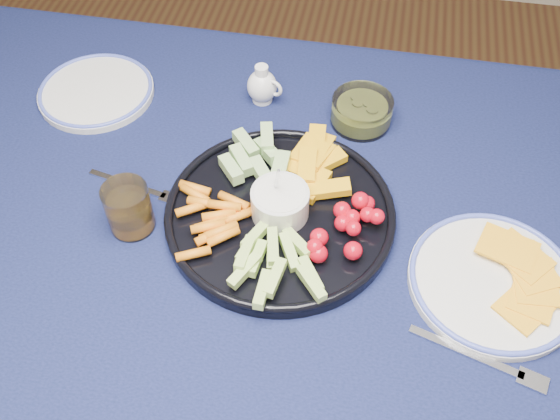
% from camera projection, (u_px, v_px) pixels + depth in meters
% --- Properties ---
extents(dining_table, '(1.67, 1.07, 0.75)m').
position_uv_depth(dining_table, '(300.00, 283.00, 1.03)').
color(dining_table, '#53321B').
rests_on(dining_table, ground).
extents(crudite_platter, '(0.37, 0.37, 0.12)m').
position_uv_depth(crudite_platter, '(279.00, 210.00, 0.99)').
color(crudite_platter, black).
rests_on(crudite_platter, dining_table).
extents(creamer_pitcher, '(0.07, 0.06, 0.08)m').
position_uv_depth(creamer_pitcher, '(262.00, 86.00, 1.16)').
color(creamer_pitcher, white).
rests_on(creamer_pitcher, dining_table).
extents(pickle_bowl, '(0.11, 0.11, 0.05)m').
position_uv_depth(pickle_bowl, '(361.00, 112.00, 1.13)').
color(pickle_bowl, silver).
rests_on(pickle_bowl, dining_table).
extents(cheese_plate, '(0.25, 0.25, 0.03)m').
position_uv_depth(cheese_plate, '(494.00, 280.00, 0.91)').
color(cheese_plate, silver).
rests_on(cheese_plate, dining_table).
extents(juice_tumbler, '(0.07, 0.07, 0.08)m').
position_uv_depth(juice_tumbler, '(129.00, 210.00, 0.97)').
color(juice_tumbler, silver).
rests_on(juice_tumbler, dining_table).
extents(fork_left, '(0.17, 0.05, 0.00)m').
position_uv_depth(fork_left, '(143.00, 189.00, 1.04)').
color(fork_left, silver).
rests_on(fork_left, dining_table).
extents(fork_right, '(0.19, 0.07, 0.00)m').
position_uv_depth(fork_right, '(489.00, 362.00, 0.84)').
color(fork_right, silver).
rests_on(fork_right, dining_table).
extents(side_plate_extra, '(0.22, 0.22, 0.02)m').
position_uv_depth(side_plate_extra, '(96.00, 91.00, 1.18)').
color(side_plate_extra, silver).
rests_on(side_plate_extra, dining_table).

